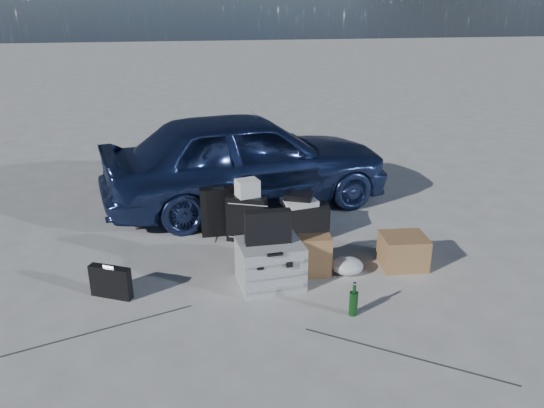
{
  "coord_description": "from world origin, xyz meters",
  "views": [
    {
      "loc": [
        -0.65,
        -4.26,
        2.51
      ],
      "look_at": [
        0.24,
        0.85,
        0.48
      ],
      "focal_mm": 35.0,
      "sensor_mm": 36.0,
      "label": 1
    }
  ],
  "objects_px": {
    "pelican_case": "(270,263)",
    "briefcase": "(111,282)",
    "car": "(247,159)",
    "suitcase_left": "(220,211)",
    "cardboard_box": "(403,251)",
    "suitcase_right": "(247,219)",
    "duffel_bag": "(298,220)",
    "green_bottle": "(354,300)"
  },
  "relations": [
    {
      "from": "suitcase_right",
      "to": "suitcase_left",
      "type": "bearing_deg",
      "value": 162.92
    },
    {
      "from": "green_bottle",
      "to": "suitcase_left",
      "type": "bearing_deg",
      "value": 117.66
    },
    {
      "from": "briefcase",
      "to": "green_bottle",
      "type": "distance_m",
      "value": 2.14
    },
    {
      "from": "suitcase_right",
      "to": "green_bottle",
      "type": "height_order",
      "value": "suitcase_right"
    },
    {
      "from": "briefcase",
      "to": "cardboard_box",
      "type": "xyz_separation_m",
      "value": [
        2.79,
        0.11,
        0.01
      ]
    },
    {
      "from": "pelican_case",
      "to": "green_bottle",
      "type": "distance_m",
      "value": 0.88
    },
    {
      "from": "briefcase",
      "to": "cardboard_box",
      "type": "bearing_deg",
      "value": 28.63
    },
    {
      "from": "briefcase",
      "to": "duffel_bag",
      "type": "distance_m",
      "value": 2.19
    },
    {
      "from": "car",
      "to": "suitcase_left",
      "type": "xyz_separation_m",
      "value": [
        -0.43,
        -0.86,
        -0.33
      ]
    },
    {
      "from": "pelican_case",
      "to": "green_bottle",
      "type": "bearing_deg",
      "value": -51.9
    },
    {
      "from": "briefcase",
      "to": "green_bottle",
      "type": "height_order",
      "value": "briefcase"
    },
    {
      "from": "briefcase",
      "to": "cardboard_box",
      "type": "relative_size",
      "value": 0.89
    },
    {
      "from": "suitcase_right",
      "to": "car",
      "type": "bearing_deg",
      "value": 104.23
    },
    {
      "from": "pelican_case",
      "to": "duffel_bag",
      "type": "bearing_deg",
      "value": 59.7
    },
    {
      "from": "car",
      "to": "briefcase",
      "type": "bearing_deg",
      "value": 132.89
    },
    {
      "from": "duffel_bag",
      "to": "cardboard_box",
      "type": "xyz_separation_m",
      "value": [
        0.86,
        -0.93,
        -0.01
      ]
    },
    {
      "from": "duffel_bag",
      "to": "suitcase_left",
      "type": "bearing_deg",
      "value": 178.67
    },
    {
      "from": "car",
      "to": "briefcase",
      "type": "relative_size",
      "value": 9.34
    },
    {
      "from": "car",
      "to": "green_bottle",
      "type": "relative_size",
      "value": 12.28
    },
    {
      "from": "briefcase",
      "to": "duffel_bag",
      "type": "bearing_deg",
      "value": 54.73
    },
    {
      "from": "pelican_case",
      "to": "suitcase_left",
      "type": "distance_m",
      "value": 1.26
    },
    {
      "from": "car",
      "to": "green_bottle",
      "type": "xyz_separation_m",
      "value": [
        0.54,
        -2.7,
        -0.46
      ]
    },
    {
      "from": "duffel_bag",
      "to": "green_bottle",
      "type": "xyz_separation_m",
      "value": [
        0.11,
        -1.69,
        -0.03
      ]
    },
    {
      "from": "car",
      "to": "green_bottle",
      "type": "distance_m",
      "value": 2.79
    },
    {
      "from": "briefcase",
      "to": "duffel_bag",
      "type": "relative_size",
      "value": 0.55
    },
    {
      "from": "pelican_case",
      "to": "suitcase_right",
      "type": "bearing_deg",
      "value": 90.25
    },
    {
      "from": "suitcase_right",
      "to": "cardboard_box",
      "type": "bearing_deg",
      "value": -8.45
    },
    {
      "from": "suitcase_left",
      "to": "suitcase_right",
      "type": "height_order",
      "value": "suitcase_left"
    },
    {
      "from": "suitcase_left",
      "to": "briefcase",
      "type": "bearing_deg",
      "value": -133.01
    },
    {
      "from": "pelican_case",
      "to": "briefcase",
      "type": "relative_size",
      "value": 1.5
    },
    {
      "from": "suitcase_right",
      "to": "duffel_bag",
      "type": "xyz_separation_m",
      "value": [
        0.59,
        0.07,
        -0.08
      ]
    },
    {
      "from": "suitcase_left",
      "to": "cardboard_box",
      "type": "height_order",
      "value": "suitcase_left"
    },
    {
      "from": "green_bottle",
      "to": "car",
      "type": "bearing_deg",
      "value": 101.28
    },
    {
      "from": "car",
      "to": "duffel_bag",
      "type": "xyz_separation_m",
      "value": [
        0.43,
        -1.01,
        -0.44
      ]
    },
    {
      "from": "duffel_bag",
      "to": "cardboard_box",
      "type": "height_order",
      "value": "duffel_bag"
    },
    {
      "from": "suitcase_left",
      "to": "cardboard_box",
      "type": "bearing_deg",
      "value": -33.14
    },
    {
      "from": "car",
      "to": "suitcase_right",
      "type": "height_order",
      "value": "car"
    },
    {
      "from": "car",
      "to": "green_bottle",
      "type": "height_order",
      "value": "car"
    },
    {
      "from": "briefcase",
      "to": "green_bottle",
      "type": "relative_size",
      "value": 1.31
    },
    {
      "from": "car",
      "to": "duffel_bag",
      "type": "relative_size",
      "value": 5.15
    },
    {
      "from": "suitcase_right",
      "to": "duffel_bag",
      "type": "relative_size",
      "value": 0.74
    },
    {
      "from": "pelican_case",
      "to": "suitcase_left",
      "type": "height_order",
      "value": "suitcase_left"
    }
  ]
}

